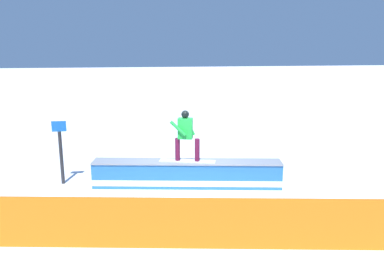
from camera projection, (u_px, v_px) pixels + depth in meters
ground_plane at (187, 186)px, 10.77m from camera, size 120.00×120.00×0.00m
grind_box at (187, 175)px, 10.69m from camera, size 5.41×1.43×0.77m
snowboarder at (186, 134)px, 10.43m from camera, size 1.62×0.68×1.47m
safety_fence at (208, 224)px, 7.37m from camera, size 13.77×2.24×1.07m
trail_marker at (61, 151)px, 10.78m from camera, size 0.40×0.10×1.88m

